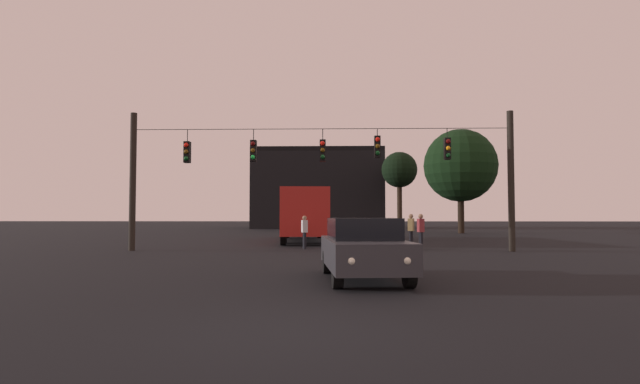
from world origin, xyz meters
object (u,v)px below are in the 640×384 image
pedestrian_crossing_center (411,229)px  tree_behind_building (460,166)px  city_bus (304,210)px  tree_left_silhouette (399,171)px  pedestrian_crossing_left (305,230)px  pedestrian_crossing_right (421,230)px  car_near_right (363,247)px

pedestrian_crossing_center → tree_behind_building: tree_behind_building is taller
city_bus → tree_left_silhouette: bearing=68.1°
pedestrian_crossing_left → tree_behind_building: tree_behind_building is taller
pedestrian_crossing_right → city_bus: bearing=128.4°
pedestrian_crossing_left → tree_behind_building: 23.52m
car_near_right → tree_left_silhouette: size_ratio=0.56×
car_near_right → tree_behind_building: 32.48m
car_near_right → pedestrian_crossing_left: pedestrian_crossing_left is taller
city_bus → car_near_right: 17.97m
car_near_right → tree_left_silhouette: bearing=81.2°
city_bus → pedestrian_crossing_right: city_bus is taller
car_near_right → pedestrian_crossing_right: bearing=72.9°
tree_left_silhouette → city_bus: bearing=-111.9°
car_near_right → pedestrian_crossing_left: bearing=100.8°
car_near_right → tree_behind_building: tree_behind_building is taller
tree_left_silhouette → tree_behind_building: tree_behind_building is taller
pedestrian_crossing_left → pedestrian_crossing_center: (5.12, 1.09, 0.05)m
city_bus → pedestrian_crossing_center: (5.56, -5.72, -0.95)m
city_bus → pedestrian_crossing_right: size_ratio=6.84×
car_near_right → pedestrian_crossing_right: 10.98m
tree_left_silhouette → pedestrian_crossing_center: bearing=-96.4°
pedestrian_crossing_left → pedestrian_crossing_right: (5.32, -0.46, 0.05)m
city_bus → car_near_right: city_bus is taller
city_bus → pedestrian_crossing_right: 9.32m
pedestrian_crossing_left → pedestrian_crossing_center: bearing=12.0°
pedestrian_crossing_left → tree_left_silhouette: (8.14, 28.10, 5.23)m
car_near_right → city_bus: bearing=98.1°
pedestrian_crossing_center → pedestrian_crossing_right: (0.20, -1.55, 0.00)m
car_near_right → pedestrian_crossing_center: (3.03, 12.04, 0.12)m
pedestrian_crossing_center → tree_left_silhouette: size_ratio=0.20×
car_near_right → pedestrian_crossing_center: pedestrian_crossing_center is taller
pedestrian_crossing_left → pedestrian_crossing_center: size_ratio=0.95×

